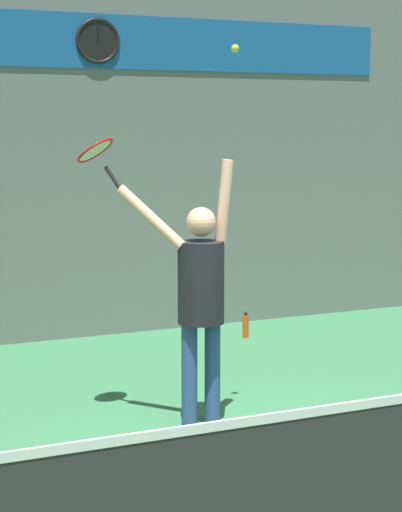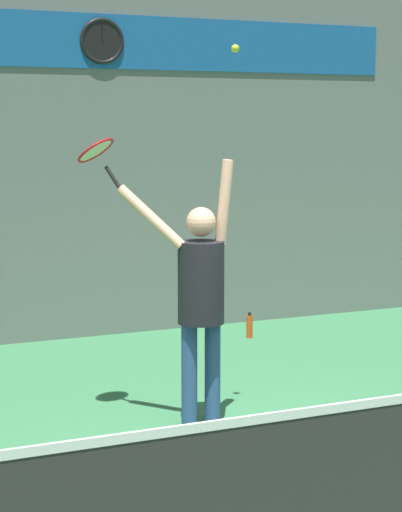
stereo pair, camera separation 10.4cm
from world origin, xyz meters
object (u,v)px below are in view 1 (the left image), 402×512
Objects in this scene: scoreboard_clock at (98,41)px; tennis_ball at (235,49)px; tennis_racket at (96,152)px; water_bottle at (246,326)px; tennis_player at (200,290)px.

tennis_ball is at bearing -90.45° from scoreboard_clock.
tennis_ball is at bearing -30.15° from tennis_racket.
tennis_ball is 4.26m from water_bottle.
scoreboard_clock is at bearing 89.55° from tennis_ball.
tennis_racket is (-0.70, 0.46, 1.10)m from tennis_player.
water_bottle is at bearing 41.26° from tennis_racket.
scoreboard_clock is 4.09m from tennis_player.
tennis_racket reaches higher than tennis_player.
tennis_racket is 6.90× the size of tennis_ball.
tennis_racket is 1.38m from tennis_ball.
tennis_racket is at bearing 149.85° from tennis_ball.
scoreboard_clock reaches higher than tennis_racket.
tennis_ball is 0.22× the size of water_bottle.
water_bottle is at bearing -27.20° from scoreboard_clock.
tennis_ball reaches higher than tennis_racket.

